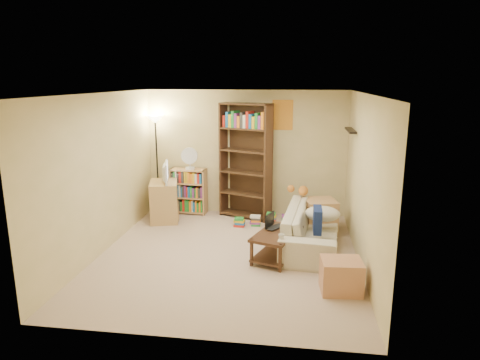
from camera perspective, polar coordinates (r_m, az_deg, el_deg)
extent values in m
plane|color=#C7A995|center=(6.84, -1.62, -9.99)|extent=(4.50, 4.50, 0.00)
cube|color=beige|center=(8.63, 0.79, 3.62)|extent=(4.00, 0.04, 2.50)
cube|color=beige|center=(4.33, -6.66, -6.41)|extent=(4.00, 0.04, 2.50)
cube|color=beige|center=(7.05, -17.93, 0.77)|extent=(0.04, 4.50, 2.50)
cube|color=beige|center=(6.43, 16.18, -0.29)|extent=(0.04, 4.50, 2.50)
cube|color=white|center=(6.28, -1.77, 11.45)|extent=(4.00, 4.50, 0.04)
cube|color=red|center=(8.46, 5.70, 8.63)|extent=(0.40, 0.02, 0.58)
cube|color=black|center=(7.59, 14.52, 6.44)|extent=(0.12, 0.80, 0.03)
imported|color=beige|center=(7.22, 9.60, -6.20)|extent=(2.32, 1.27, 0.63)
cube|color=navy|center=(6.68, 10.28, -5.24)|extent=(0.12, 0.41, 0.37)
ellipsoid|color=beige|center=(7.19, 10.94, -4.45)|extent=(0.58, 0.41, 0.25)
ellipsoid|color=orange|center=(7.91, 8.43, -1.42)|extent=(0.41, 0.21, 0.16)
sphere|color=orange|center=(7.93, 6.80, -1.17)|extent=(0.13, 0.13, 0.13)
cube|color=#432B19|center=(6.59, 4.93, -7.16)|extent=(0.81, 1.08, 0.04)
cube|color=#432B19|center=(6.71, 4.88, -9.71)|extent=(0.77, 1.02, 0.03)
cube|color=#432B19|center=(6.39, 1.55, -9.65)|extent=(0.04, 0.04, 0.43)
cube|color=#432B19|center=(6.22, 5.37, -10.35)|extent=(0.04, 0.04, 0.43)
cube|color=#432B19|center=(7.10, 4.49, -7.26)|extent=(0.04, 0.04, 0.43)
cube|color=#432B19|center=(6.96, 7.96, -7.80)|extent=(0.04, 0.04, 0.43)
imported|color=black|center=(6.72, 5.06, -6.42)|extent=(0.56, 0.55, 0.03)
cube|color=white|center=(6.74, 3.98, -5.33)|extent=(0.12, 0.31, 0.21)
imported|color=silver|center=(6.30, 5.53, -7.56)|extent=(0.18, 0.18, 0.08)
cube|color=black|center=(6.82, 6.79, -6.19)|extent=(0.06, 0.17, 0.02)
cube|color=tan|center=(8.46, -10.08, -2.80)|extent=(0.69, 0.83, 0.77)
imported|color=black|center=(8.32, -10.24, 1.03)|extent=(0.71, 0.43, 0.39)
cube|color=#432619|center=(8.36, 0.73, 2.47)|extent=(1.07, 0.68, 2.26)
cube|color=tan|center=(8.82, -6.87, -1.48)|extent=(0.74, 0.33, 0.93)
cylinder|color=white|center=(8.68, -6.66, 1.58)|extent=(0.19, 0.19, 0.04)
cylinder|color=white|center=(8.66, -6.68, 2.23)|extent=(0.02, 0.02, 0.19)
cylinder|color=white|center=(8.60, -6.76, 3.24)|extent=(0.33, 0.06, 0.33)
cylinder|color=black|center=(9.12, -10.71, -4.05)|extent=(0.30, 0.30, 0.03)
cylinder|color=black|center=(8.89, -10.97, 1.65)|extent=(0.03, 0.03, 1.88)
cone|color=#FFF4C6|center=(8.75, -11.25, 7.97)|extent=(0.34, 0.34, 0.15)
cube|color=tan|center=(7.83, 10.61, -4.77)|extent=(0.64, 0.64, 0.61)
cube|color=tan|center=(5.83, 13.33, -12.33)|extent=(0.55, 0.47, 0.43)
cube|color=red|center=(8.06, -0.06, -5.64)|extent=(0.19, 0.15, 0.17)
cube|color=#1966B2|center=(8.10, 2.07, -5.42)|extent=(0.19, 0.15, 0.20)
cube|color=gold|center=(8.15, 4.18, -5.20)|extent=(0.19, 0.15, 0.24)
cube|color=#268C33|center=(8.23, 6.25, -5.27)|extent=(0.19, 0.15, 0.18)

